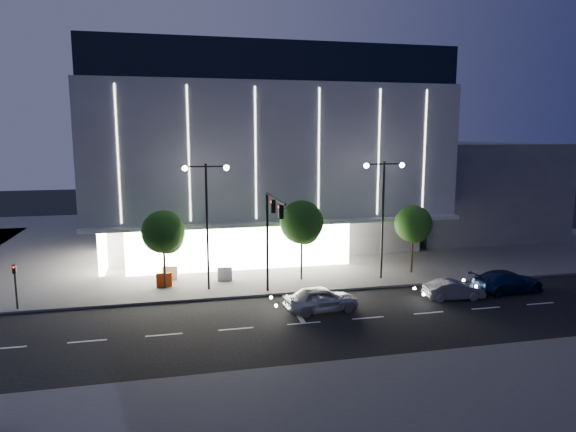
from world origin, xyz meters
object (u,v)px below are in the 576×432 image
(traffic_mast, at_px, (271,226))
(ped_signal_far, at_px, (15,282))
(street_lamp_west, at_px, (207,208))
(tree_right, at_px, (413,226))
(car_second, at_px, (454,290))
(barrier_d, at_px, (225,274))
(car_lead, at_px, (321,299))
(barrier_a, at_px, (164,280))
(tree_mid, at_px, (302,225))
(tree_left, at_px, (164,234))
(car_third, at_px, (507,281))
(barrier_b, at_px, (170,273))
(street_lamp_east, at_px, (383,202))

(traffic_mast, distance_m, ped_signal_far, 16.35)
(street_lamp_west, height_order, ped_signal_far, street_lamp_west)
(tree_right, bearing_deg, street_lamp_west, -176.36)
(car_second, relative_size, barrier_d, 3.63)
(ped_signal_far, distance_m, barrier_d, 13.83)
(tree_right, relative_size, car_lead, 1.18)
(barrier_a, bearing_deg, tree_mid, -1.48)
(tree_left, height_order, car_third, tree_left)
(ped_signal_far, xyz_separation_m, barrier_a, (8.93, 2.85, -1.24))
(tree_mid, xyz_separation_m, barrier_a, (-10.10, 0.33, -3.68))
(tree_left, bearing_deg, car_third, -13.93)
(car_third, bearing_deg, car_lead, 88.56)
(traffic_mast, distance_m, tree_mid, 4.82)
(street_lamp_west, height_order, tree_right, street_lamp_west)
(tree_left, xyz_separation_m, car_third, (23.39, -5.80, -3.27))
(traffic_mast, height_order, barrier_a, traffic_mast)
(tree_left, bearing_deg, barrier_b, 81.58)
(car_second, xyz_separation_m, barrier_d, (-14.58, 7.33, -0.01))
(traffic_mast, relative_size, barrier_b, 6.43)
(street_lamp_east, distance_m, car_third, 10.24)
(tree_left, height_order, car_second, tree_left)
(street_lamp_west, height_order, car_lead, street_lamp_west)
(barrier_b, bearing_deg, tree_right, 4.73)
(street_lamp_west, bearing_deg, car_third, -13.18)
(ped_signal_far, relative_size, barrier_d, 2.73)
(tree_right, relative_size, barrier_a, 5.01)
(car_third, relative_size, barrier_d, 4.78)
(tree_mid, bearing_deg, traffic_mast, -129.42)
(tree_right, bearing_deg, barrier_a, 179.02)
(tree_mid, height_order, barrier_b, tree_mid)
(street_lamp_west, bearing_deg, barrier_a, 156.34)
(car_second, height_order, car_third, car_third)
(tree_left, height_order, tree_mid, tree_mid)
(traffic_mast, xyz_separation_m, street_lamp_east, (9.00, 2.66, 0.93))
(car_third, bearing_deg, tree_left, 70.77)
(street_lamp_east, height_order, ped_signal_far, street_lamp_east)
(tree_left, bearing_deg, tree_right, -0.00)
(tree_right, distance_m, car_lead, 12.01)
(street_lamp_west, relative_size, car_second, 2.25)
(car_third, bearing_deg, street_lamp_west, 71.52)
(barrier_d, bearing_deg, street_lamp_east, -3.63)
(barrier_d, bearing_deg, barrier_b, 168.69)
(street_lamp_east, bearing_deg, barrier_a, 175.21)
(traffic_mast, relative_size, car_lead, 1.52)
(street_lamp_east, distance_m, ped_signal_far, 25.37)
(street_lamp_east, height_order, tree_mid, street_lamp_east)
(barrier_a, relative_size, barrier_b, 1.00)
(ped_signal_far, distance_m, car_lead, 19.08)
(barrier_a, bearing_deg, street_lamp_east, -4.42)
(car_third, distance_m, barrier_a, 24.28)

